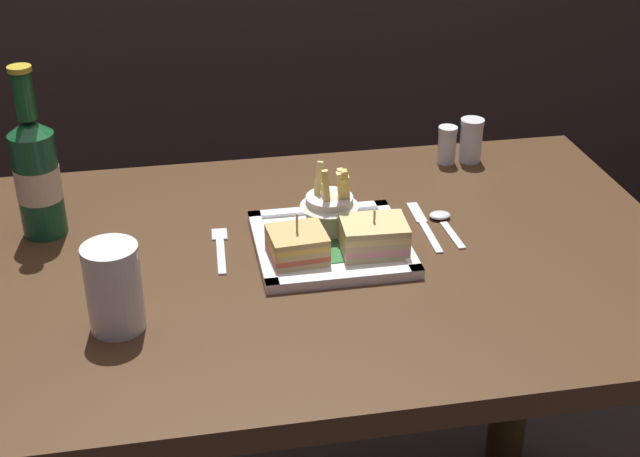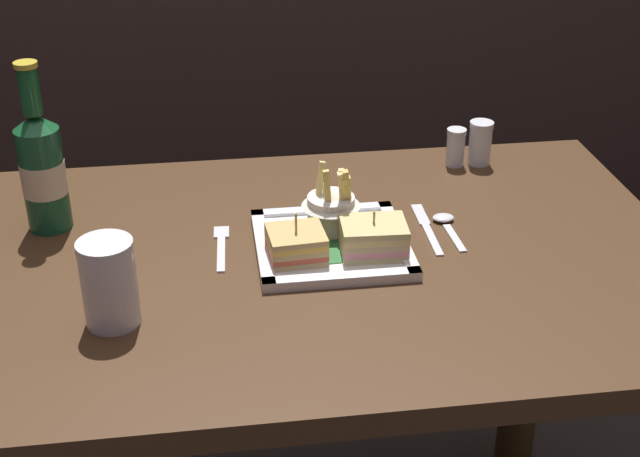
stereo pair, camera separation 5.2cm
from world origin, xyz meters
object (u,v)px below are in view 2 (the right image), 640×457
(water_glass, at_px, (110,288))
(fork, at_px, (221,245))
(sandwich_half_right, at_px, (373,238))
(pepper_shaker, at_px, (480,146))
(beer_bottle, at_px, (42,168))
(knife, at_px, (426,227))
(square_plate, at_px, (331,245))
(salt_shaker, at_px, (455,149))
(spoon, at_px, (446,223))
(dining_table, at_px, (309,340))
(sandwich_half_left, at_px, (296,244))
(fries_cup, at_px, (331,206))

(water_glass, xyz_separation_m, fork, (0.15, 0.19, -0.05))
(sandwich_half_right, height_order, pepper_shaker, pepper_shaker)
(fork, bearing_deg, water_glass, -129.12)
(beer_bottle, bearing_deg, sandwich_half_right, -18.84)
(beer_bottle, relative_size, knife, 1.61)
(beer_bottle, distance_m, knife, 0.61)
(sandwich_half_right, bearing_deg, pepper_shaker, 50.26)
(square_plate, height_order, water_glass, water_glass)
(fork, bearing_deg, salt_shaker, 29.21)
(water_glass, bearing_deg, pepper_shaker, 34.13)
(fork, xyz_separation_m, knife, (0.33, 0.02, 0.00))
(knife, relative_size, salt_shaker, 2.41)
(fork, bearing_deg, spoon, 2.90)
(water_glass, xyz_separation_m, spoon, (0.51, 0.20, -0.05))
(beer_bottle, distance_m, pepper_shaker, 0.77)
(beer_bottle, xyz_separation_m, fork, (0.27, -0.10, -0.10))
(fork, bearing_deg, sandwich_half_right, -16.39)
(beer_bottle, distance_m, fork, 0.30)
(dining_table, xyz_separation_m, fork, (-0.13, 0.05, 0.16))
(fork, bearing_deg, sandwich_half_left, -31.21)
(sandwich_half_right, bearing_deg, water_glass, -162.43)
(fork, bearing_deg, square_plate, -10.24)
(fries_cup, xyz_separation_m, water_glass, (-0.32, -0.20, 0.00))
(sandwich_half_right, bearing_deg, knife, 38.48)
(square_plate, bearing_deg, pepper_shaker, 40.99)
(water_glass, xyz_separation_m, pepper_shaker, (0.63, 0.43, -0.02))
(knife, bearing_deg, fries_cup, -178.79)
(square_plate, distance_m, salt_shaker, 0.39)
(water_glass, distance_m, knife, 0.52)
(square_plate, relative_size, fork, 1.65)
(dining_table, bearing_deg, beer_bottle, 159.73)
(water_glass, height_order, salt_shaker, water_glass)
(dining_table, height_order, fork, fork)
(salt_shaker, bearing_deg, water_glass, -143.84)
(square_plate, relative_size, fries_cup, 2.07)
(sandwich_half_right, distance_m, pepper_shaker, 0.40)
(sandwich_half_right, bearing_deg, fries_cup, 123.31)
(water_glass, distance_m, spoon, 0.55)
(fries_cup, bearing_deg, knife, 1.21)
(fries_cup, bearing_deg, sandwich_half_right, -56.69)
(dining_table, relative_size, spoon, 9.76)
(sandwich_half_left, relative_size, fries_cup, 0.79)
(square_plate, bearing_deg, beer_bottle, 163.11)
(sandwich_half_left, distance_m, fries_cup, 0.10)
(knife, xyz_separation_m, pepper_shaker, (0.16, 0.23, 0.03))
(sandwich_half_left, bearing_deg, spoon, 18.55)
(square_plate, bearing_deg, dining_table, -158.26)
(square_plate, distance_m, sandwich_half_right, 0.07)
(spoon, bearing_deg, square_plate, -165.96)
(sandwich_half_left, height_order, fork, sandwich_half_left)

